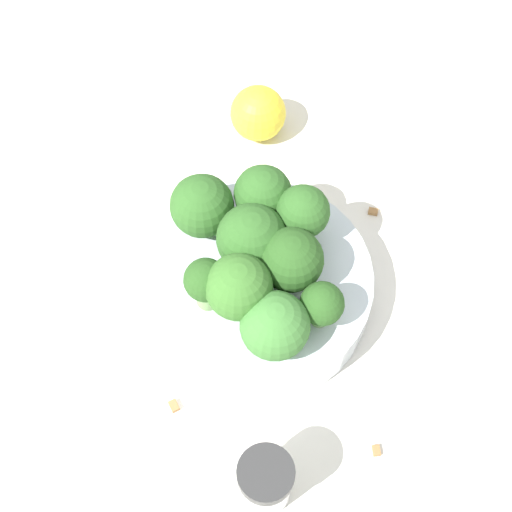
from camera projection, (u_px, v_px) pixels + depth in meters
name	position (u px, v px, depth m)	size (l,w,h in m)	color
ground_plane	(256.00, 297.00, 0.61)	(3.00, 3.00, 0.00)	silver
bowl	(256.00, 286.00, 0.59)	(0.19, 0.19, 0.04)	silver
broccoli_floret_0	(243.00, 289.00, 0.53)	(0.05, 0.05, 0.06)	#84AD66
broccoli_floret_1	(252.00, 239.00, 0.55)	(0.06, 0.06, 0.06)	#8EB770
broccoli_floret_2	(303.00, 214.00, 0.56)	(0.04, 0.04, 0.06)	#84AD66
broccoli_floret_3	(322.00, 305.00, 0.53)	(0.03, 0.03, 0.05)	#84AD66
broccoli_floret_4	(206.00, 283.00, 0.53)	(0.03, 0.03, 0.05)	#7A9E5B
broccoli_floret_5	(263.00, 195.00, 0.57)	(0.05, 0.05, 0.06)	#8EB770
broccoli_floret_6	(291.00, 261.00, 0.54)	(0.05, 0.05, 0.06)	#7A9E5B
broccoli_floret_7	(202.00, 206.00, 0.57)	(0.05, 0.05, 0.06)	#7A9E5B
broccoli_floret_8	(275.00, 326.00, 0.52)	(0.05, 0.05, 0.05)	#8EB770
pepper_shaker	(265.00, 481.00, 0.50)	(0.04, 0.04, 0.06)	silver
lemon_wedge	(258.00, 113.00, 0.67)	(0.05, 0.05, 0.05)	yellow
almond_crumb_0	(298.00, 195.00, 0.65)	(0.01, 0.01, 0.01)	olive
almond_crumb_1	(174.00, 405.00, 0.55)	(0.01, 0.01, 0.01)	olive
almond_crumb_2	(377.00, 450.00, 0.54)	(0.01, 0.01, 0.01)	olive
almond_crumb_3	(373.00, 210.00, 0.64)	(0.01, 0.01, 0.01)	olive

